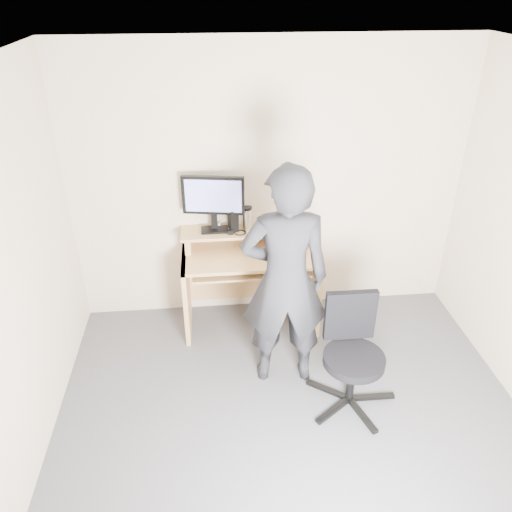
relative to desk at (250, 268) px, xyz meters
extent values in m
plane|color=#525156|center=(0.20, -1.53, -0.55)|extent=(3.50, 3.50, 0.00)
cube|color=beige|center=(0.20, 0.22, 0.70)|extent=(3.50, 0.02, 2.50)
cube|color=white|center=(0.20, -1.53, 1.95)|extent=(3.50, 3.50, 0.02)
cube|color=tan|center=(-0.58, -0.08, -0.17)|extent=(0.04, 0.60, 0.75)
cube|color=tan|center=(0.58, -0.08, -0.17)|extent=(0.04, 0.60, 0.75)
cube|color=tan|center=(0.00, -0.08, 0.19)|extent=(1.20, 0.60, 0.03)
cube|color=tan|center=(0.00, -0.16, 0.09)|extent=(1.02, 0.38, 0.02)
cube|color=tan|center=(-0.54, 0.07, 0.28)|extent=(0.05, 0.28, 0.15)
cube|color=tan|center=(0.54, 0.07, 0.28)|extent=(0.05, 0.28, 0.15)
cube|color=tan|center=(0.00, 0.07, 0.35)|extent=(1.20, 0.30, 0.02)
cube|color=tan|center=(0.00, 0.21, -0.12)|extent=(1.20, 0.03, 0.65)
cube|color=black|center=(-0.30, 0.08, 0.37)|extent=(0.24, 0.15, 0.02)
cube|color=black|center=(-0.30, 0.10, 0.45)|extent=(0.05, 0.04, 0.15)
cube|color=black|center=(-0.30, 0.08, 0.70)|extent=(0.53, 0.13, 0.34)
cube|color=#8588E6|center=(-0.30, 0.05, 0.70)|extent=(0.48, 0.09, 0.29)
cube|color=black|center=(-0.13, 0.09, 0.46)|extent=(0.09, 0.14, 0.20)
cylinder|color=silver|center=(-0.01, 0.09, 0.46)|extent=(0.09, 0.09, 0.19)
cube|color=black|center=(0.30, 0.07, 0.37)|extent=(0.08, 0.13, 0.01)
cube|color=black|center=(-0.16, 0.00, 0.38)|extent=(0.05, 0.05, 0.03)
torus|color=silver|center=(-0.19, 0.16, 0.37)|extent=(0.19, 0.19, 0.06)
cube|color=black|center=(-0.09, -0.17, 0.12)|extent=(0.46, 0.19, 0.03)
ellipsoid|color=black|center=(0.28, -0.18, 0.22)|extent=(0.11, 0.08, 0.04)
cube|color=black|center=(0.85, -1.17, -0.51)|extent=(0.35, 0.05, 0.03)
cube|color=black|center=(0.72, -1.00, -0.51)|extent=(0.15, 0.34, 0.03)
cube|color=black|center=(0.52, -1.06, -0.51)|extent=(0.31, 0.24, 0.03)
cube|color=black|center=(0.52, -1.28, -0.51)|extent=(0.31, 0.24, 0.03)
cube|color=black|center=(0.72, -1.34, -0.51)|extent=(0.15, 0.34, 0.03)
cylinder|color=black|center=(0.67, -1.17, -0.32)|extent=(0.05, 0.05, 0.37)
cylinder|color=black|center=(0.67, -1.17, -0.12)|extent=(0.46, 0.46, 0.06)
cube|color=black|center=(0.67, -0.97, 0.14)|extent=(0.38, 0.06, 0.41)
imported|color=black|center=(0.19, -0.80, 0.37)|extent=(0.68, 0.46, 1.83)
camera|label=1|loc=(-0.33, -3.88, 2.36)|focal=35.00mm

